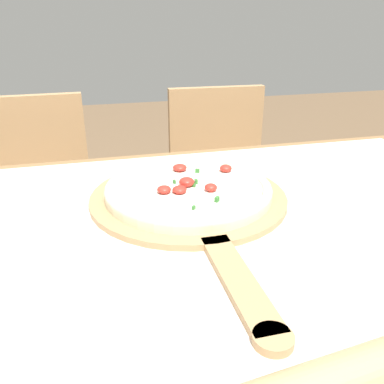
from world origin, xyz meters
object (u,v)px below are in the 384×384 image
pizza_peel (191,202)px  chair_right (220,184)px  chair_left (40,203)px  pizza (188,188)px

pizza_peel → chair_right: bearing=67.1°
pizza_peel → chair_left: chair_left is taller
pizza → chair_right: 0.82m
pizza_peel → pizza: pizza is taller
pizza → chair_right: bearing=66.4°
chair_left → pizza: bearing=-62.9°
pizza_peel → chair_left: (-0.39, 0.72, -0.29)m
pizza_peel → pizza: 0.03m
pizza → chair_right: size_ratio=0.39×
pizza → chair_left: 0.85m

